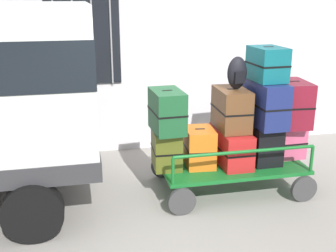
{
  "coord_description": "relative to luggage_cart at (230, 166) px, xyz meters",
  "views": [
    {
      "loc": [
        -1.07,
        -4.87,
        2.73
      ],
      "look_at": [
        0.1,
        0.44,
        1.02
      ],
      "focal_mm": 45.36,
      "sensor_mm": 36.0,
      "label": 1
    }
  ],
  "objects": [
    {
      "name": "ground_plane",
      "position": [
        -1.01,
        -0.44,
        -0.35
      ],
      "size": [
        40.0,
        40.0,
        0.0
      ],
      "primitive_type": "plane",
      "color": "gray"
    },
    {
      "name": "building_wall",
      "position": [
        -1.01,
        2.08,
        2.15
      ],
      "size": [
        12.0,
        0.38,
        5.0
      ],
      "color": "silver",
      "rests_on": "ground"
    },
    {
      "name": "suitcase_center_bottom",
      "position": [
        0.0,
        -0.02,
        0.31
      ],
      "size": [
        0.4,
        0.84,
        0.49
      ],
      "color": "#B21E1E",
      "rests_on": "luggage_cart"
    },
    {
      "name": "backpack",
      "position": [
        0.04,
        -0.01,
        1.35
      ],
      "size": [
        0.27,
        0.22,
        0.44
      ],
      "color": "black",
      "rests_on": "suitcase_center_middle"
    },
    {
      "name": "cart_railing",
      "position": [
        0.0,
        0.0,
        0.38
      ],
      "size": [
        1.97,
        1.11,
        0.38
      ],
      "color": "#146023",
      "rests_on": "luggage_cart"
    },
    {
      "name": "suitcase_center_middle",
      "position": [
        0.0,
        0.03,
        0.85
      ],
      "size": [
        0.42,
        0.7,
        0.57
      ],
      "color": "brown",
      "rests_on": "suitcase_center_bottom"
    },
    {
      "name": "suitcase_midright_middle",
      "position": [
        0.46,
        -0.01,
        0.93
      ],
      "size": [
        0.4,
        0.91,
        0.62
      ],
      "color": "navy",
      "rests_on": "suitcase_midright_bottom"
    },
    {
      "name": "suitcase_midright_bottom",
      "position": [
        0.46,
        -0.01,
        0.34
      ],
      "size": [
        0.4,
        0.69,
        0.55
      ],
      "color": "black",
      "rests_on": "luggage_cart"
    },
    {
      "name": "suitcase_right_bottom",
      "position": [
        0.92,
        -0.02,
        0.31
      ],
      "size": [
        0.4,
        0.28,
        0.49
      ],
      "color": "#CC4C72",
      "rests_on": "luggage_cart"
    },
    {
      "name": "suitcase_midleft_bottom",
      "position": [
        -0.46,
        -0.01,
        0.34
      ],
      "size": [
        0.43,
        0.54,
        0.54
      ],
      "color": "orange",
      "rests_on": "luggage_cart"
    },
    {
      "name": "suitcase_left_middle",
      "position": [
        -0.92,
        -0.01,
        0.88
      ],
      "size": [
        0.42,
        0.65,
        0.56
      ],
      "color": "#194C28",
      "rests_on": "suitcase_left_bottom"
    },
    {
      "name": "luggage_cart",
      "position": [
        0.0,
        0.0,
        0.0
      ],
      "size": [
        2.08,
        1.25,
        0.42
      ],
      "color": "#146023",
      "rests_on": "ground"
    },
    {
      "name": "suitcase_right_middle",
      "position": [
        0.92,
        0.02,
        0.88
      ],
      "size": [
        0.43,
        0.7,
        0.64
      ],
      "color": "maroon",
      "rests_on": "suitcase_right_bottom"
    },
    {
      "name": "suitcase_left_bottom",
      "position": [
        -0.92,
        0.03,
        0.33
      ],
      "size": [
        0.4,
        0.54,
        0.53
      ],
      "color": "#4C5119",
      "rests_on": "luggage_cart"
    },
    {
      "name": "suitcase_midright_top",
      "position": [
        0.46,
        -0.03,
        1.47
      ],
      "size": [
        0.43,
        0.59,
        0.46
      ],
      "color": "#0F5960",
      "rests_on": "suitcase_midright_middle"
    }
  ]
}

